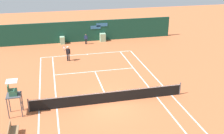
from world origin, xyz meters
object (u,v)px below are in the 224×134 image
umpire_chair (13,93)px  player_on_baseline (68,52)px  tennis_ball_mid_court (131,60)px  ball_kid_right_post (86,38)px  player_bench (12,132)px

umpire_chair → player_on_baseline: (4.55, 10.13, -0.74)m
player_on_baseline → tennis_ball_mid_court: player_on_baseline is taller
umpire_chair → ball_kid_right_post: umpire_chair is taller
umpire_chair → ball_kid_right_post: size_ratio=1.99×
umpire_chair → player_bench: size_ratio=1.74×
tennis_ball_mid_court → ball_kid_right_post: bearing=119.1°
tennis_ball_mid_court → player_bench: bearing=-133.9°
player_on_baseline → tennis_ball_mid_court: 6.91m
player_bench → ball_kid_right_post: (7.25, 18.67, 0.26)m
player_on_baseline → umpire_chair: bearing=88.0°
player_bench → ball_kid_right_post: 20.03m
tennis_ball_mid_court → player_on_baseline: bearing=168.2°
player_bench → tennis_ball_mid_court: player_bench is taller
player_on_baseline → ball_kid_right_post: size_ratio=1.37×
player_bench → tennis_ball_mid_court: (11.18, 11.62, -0.48)m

